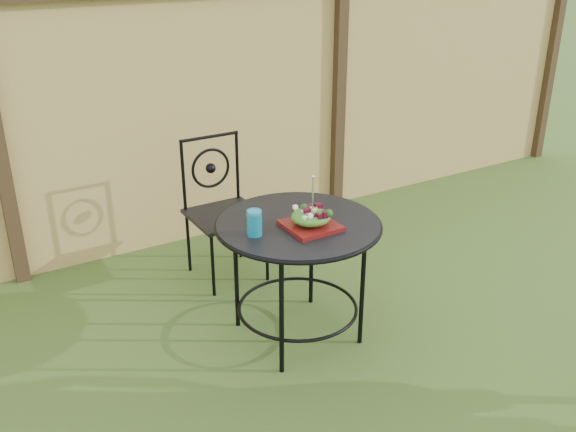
# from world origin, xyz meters

# --- Properties ---
(ground) EXTENTS (60.00, 60.00, 0.00)m
(ground) POSITION_xyz_m (0.00, 0.00, 0.00)
(ground) COLOR #234115
(ground) RESTS_ON ground
(fence) EXTENTS (8.00, 0.12, 1.90)m
(fence) POSITION_xyz_m (-0.00, 2.19, 0.95)
(fence) COLOR tan
(fence) RESTS_ON ground
(patio_table) EXTENTS (0.92, 0.92, 0.72)m
(patio_table) POSITION_xyz_m (-0.03, 0.63, 0.59)
(patio_table) COLOR black
(patio_table) RESTS_ON ground
(patio_chair) EXTENTS (0.46, 0.46, 0.95)m
(patio_chair) POSITION_xyz_m (-0.07, 1.54, 0.50)
(patio_chair) COLOR black
(patio_chair) RESTS_ON ground
(salad_plate) EXTENTS (0.27, 0.27, 0.02)m
(salad_plate) POSITION_xyz_m (-0.01, 0.53, 0.74)
(salad_plate) COLOR #480E0A
(salad_plate) RESTS_ON patio_table
(salad) EXTENTS (0.21, 0.21, 0.08)m
(salad) POSITION_xyz_m (-0.01, 0.53, 0.79)
(salad) COLOR #235614
(salad) RESTS_ON salad_plate
(fork) EXTENTS (0.01, 0.01, 0.18)m
(fork) POSITION_xyz_m (-0.00, 0.53, 0.92)
(fork) COLOR silver
(fork) RESTS_ON salad
(drinking_glass) EXTENTS (0.08, 0.08, 0.14)m
(drinking_glass) POSITION_xyz_m (-0.31, 0.61, 0.79)
(drinking_glass) COLOR #0D7A9E
(drinking_glass) RESTS_ON patio_table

